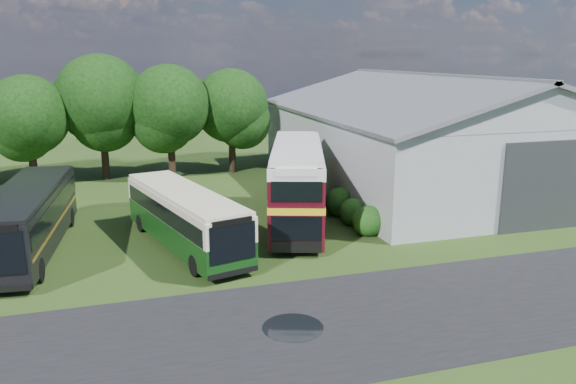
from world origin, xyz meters
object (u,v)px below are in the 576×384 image
object	(u,v)px
storage_shed	(428,129)
bus_dark_single	(28,219)
bus_green_single	(185,217)
bus_maroon_double	(297,186)

from	to	relation	value
storage_shed	bus_dark_single	bearing A→B (deg)	-163.95
storage_shed	bus_green_single	bearing A→B (deg)	-154.29
bus_green_single	bus_dark_single	distance (m)	7.55
bus_maroon_double	bus_dark_single	size ratio (longest dim) A/B	0.94
bus_maroon_double	bus_dark_single	world-z (taller)	bus_maroon_double
bus_maroon_double	bus_dark_single	distance (m)	13.92
storage_shed	bus_green_single	xyz separation A→B (m)	(-19.05, -9.17, -2.59)
bus_maroon_double	storage_shed	bearing A→B (deg)	48.48
storage_shed	bus_maroon_double	bearing A→B (deg)	-149.92
bus_green_single	bus_dark_single	size ratio (longest dim) A/B	0.93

